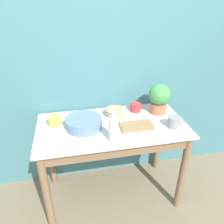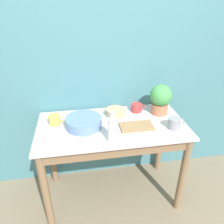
{
  "view_description": "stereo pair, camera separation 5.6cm",
  "coord_description": "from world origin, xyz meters",
  "px_view_note": "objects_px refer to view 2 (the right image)",
  "views": [
    {
      "loc": [
        -0.31,
        -1.2,
        1.75
      ],
      "look_at": [
        0.0,
        0.32,
        0.92
      ],
      "focal_mm": 35.0,
      "sensor_mm": 36.0,
      "label": 1
    },
    {
      "loc": [
        -0.26,
        -1.21,
        1.75
      ],
      "look_at": [
        0.0,
        0.32,
        0.92
      ],
      "focal_mm": 35.0,
      "sensor_mm": 36.0,
      "label": 2
    }
  ],
  "objects_px": {
    "bowl_wash_large": "(84,122)",
    "tray_board": "(136,126)",
    "bottle_tall": "(112,129)",
    "mug_yellow": "(55,120)",
    "mug_red": "(137,108)",
    "mug_grey": "(174,123)",
    "bowl_small_tan": "(116,112)",
    "potted_plant": "(161,98)"
  },
  "relations": [
    {
      "from": "bowl_wash_large",
      "to": "mug_red",
      "type": "height_order",
      "value": "bowl_wash_large"
    },
    {
      "from": "mug_yellow",
      "to": "mug_red",
      "type": "relative_size",
      "value": 1.01
    },
    {
      "from": "potted_plant",
      "to": "mug_yellow",
      "type": "bearing_deg",
      "value": -177.28
    },
    {
      "from": "mug_red",
      "to": "mug_grey",
      "type": "height_order",
      "value": "mug_grey"
    },
    {
      "from": "bottle_tall",
      "to": "mug_red",
      "type": "distance_m",
      "value": 0.52
    },
    {
      "from": "bowl_wash_large",
      "to": "tray_board",
      "type": "relative_size",
      "value": 1.08
    },
    {
      "from": "bowl_wash_large",
      "to": "mug_yellow",
      "type": "relative_size",
      "value": 2.26
    },
    {
      "from": "bowl_wash_large",
      "to": "bowl_small_tan",
      "type": "bearing_deg",
      "value": 26.76
    },
    {
      "from": "bottle_tall",
      "to": "mug_yellow",
      "type": "height_order",
      "value": "bottle_tall"
    },
    {
      "from": "bottle_tall",
      "to": "mug_red",
      "type": "bearing_deg",
      "value": 54.23
    },
    {
      "from": "potted_plant",
      "to": "tray_board",
      "type": "bearing_deg",
      "value": -143.05
    },
    {
      "from": "mug_yellow",
      "to": "potted_plant",
      "type": "bearing_deg",
      "value": 2.72
    },
    {
      "from": "bottle_tall",
      "to": "mug_yellow",
      "type": "relative_size",
      "value": 1.86
    },
    {
      "from": "bottle_tall",
      "to": "mug_red",
      "type": "height_order",
      "value": "bottle_tall"
    },
    {
      "from": "bottle_tall",
      "to": "tray_board",
      "type": "height_order",
      "value": "bottle_tall"
    },
    {
      "from": "mug_red",
      "to": "tray_board",
      "type": "height_order",
      "value": "mug_red"
    },
    {
      "from": "mug_red",
      "to": "mug_grey",
      "type": "xyz_separation_m",
      "value": [
        0.22,
        -0.33,
        0.01
      ]
    },
    {
      "from": "bowl_wash_large",
      "to": "bowl_small_tan",
      "type": "xyz_separation_m",
      "value": [
        0.29,
        0.15,
        -0.01
      ]
    },
    {
      "from": "mug_red",
      "to": "tray_board",
      "type": "xyz_separation_m",
      "value": [
        -0.07,
        -0.27,
        -0.03
      ]
    },
    {
      "from": "bottle_tall",
      "to": "bowl_small_tan",
      "type": "relative_size",
      "value": 1.4
    },
    {
      "from": "bottle_tall",
      "to": "bowl_wash_large",
      "type": "bearing_deg",
      "value": 130.48
    },
    {
      "from": "bottle_tall",
      "to": "bowl_small_tan",
      "type": "height_order",
      "value": "bottle_tall"
    },
    {
      "from": "potted_plant",
      "to": "bowl_wash_large",
      "type": "relative_size",
      "value": 0.93
    },
    {
      "from": "bowl_wash_large",
      "to": "bottle_tall",
      "type": "bearing_deg",
      "value": -49.52
    },
    {
      "from": "bottle_tall",
      "to": "tray_board",
      "type": "distance_m",
      "value": 0.29
    },
    {
      "from": "bowl_wash_large",
      "to": "mug_grey",
      "type": "distance_m",
      "value": 0.73
    },
    {
      "from": "potted_plant",
      "to": "mug_yellow",
      "type": "distance_m",
      "value": 0.93
    },
    {
      "from": "mug_grey",
      "to": "bowl_wash_large",
      "type": "bearing_deg",
      "value": 168.92
    },
    {
      "from": "potted_plant",
      "to": "bottle_tall",
      "type": "height_order",
      "value": "potted_plant"
    },
    {
      "from": "bottle_tall",
      "to": "mug_yellow",
      "type": "distance_m",
      "value": 0.53
    },
    {
      "from": "mug_yellow",
      "to": "mug_grey",
      "type": "relative_size",
      "value": 0.96
    },
    {
      "from": "mug_yellow",
      "to": "mug_red",
      "type": "xyz_separation_m",
      "value": [
        0.73,
        0.11,
        -0.0
      ]
    },
    {
      "from": "tray_board",
      "to": "bottle_tall",
      "type": "bearing_deg",
      "value": -146.65
    },
    {
      "from": "bowl_small_tan",
      "to": "tray_board",
      "type": "xyz_separation_m",
      "value": [
        0.13,
        -0.23,
        -0.02
      ]
    },
    {
      "from": "potted_plant",
      "to": "bowl_wash_large",
      "type": "bearing_deg",
      "value": -170.01
    },
    {
      "from": "mug_red",
      "to": "bowl_small_tan",
      "type": "height_order",
      "value": "mug_red"
    },
    {
      "from": "mug_yellow",
      "to": "tray_board",
      "type": "xyz_separation_m",
      "value": [
        0.66,
        -0.16,
        -0.04
      ]
    },
    {
      "from": "bowl_wash_large",
      "to": "mug_yellow",
      "type": "bearing_deg",
      "value": 161.72
    },
    {
      "from": "bottle_tall",
      "to": "tray_board",
      "type": "xyz_separation_m",
      "value": [
        0.23,
        0.15,
        -0.09
      ]
    },
    {
      "from": "bowl_small_tan",
      "to": "mug_grey",
      "type": "bearing_deg",
      "value": -33.85
    },
    {
      "from": "mug_red",
      "to": "bottle_tall",
      "type": "bearing_deg",
      "value": -125.77
    },
    {
      "from": "mug_red",
      "to": "tray_board",
      "type": "distance_m",
      "value": 0.28
    }
  ]
}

